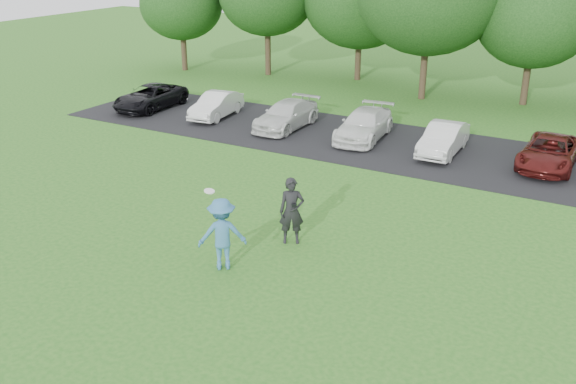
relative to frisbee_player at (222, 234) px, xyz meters
name	(u,v)px	position (x,y,z in m)	size (l,w,h in m)	color
ground	(220,285)	(0.44, -0.79, -0.98)	(100.00, 100.00, 0.00)	#26661D
parking_lot	(400,147)	(0.44, 12.21, -0.97)	(32.00, 6.50, 0.03)	black
frisbee_player	(222,234)	(0.00, 0.00, 0.00)	(1.45, 1.36, 2.25)	teal
camera_bystander	(292,211)	(0.84, 2.21, -0.01)	(0.85, 0.76, 1.95)	black
parked_cars	(387,130)	(-0.21, 12.21, -0.36)	(28.48, 4.93, 1.26)	black
tree_row	(504,6)	(1.95, 21.97, 3.92)	(42.39, 9.85, 8.64)	#38281C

